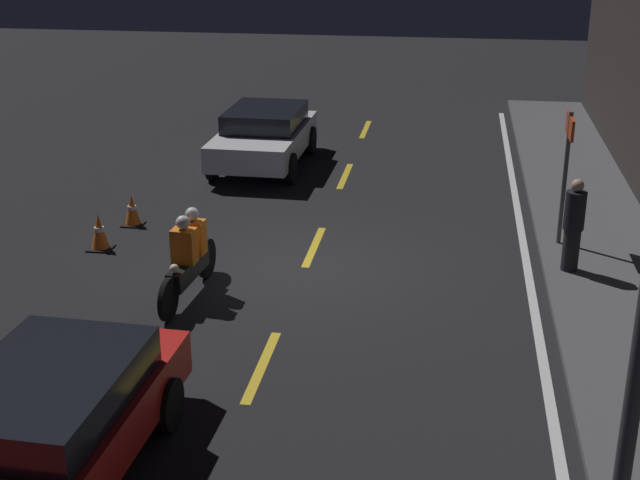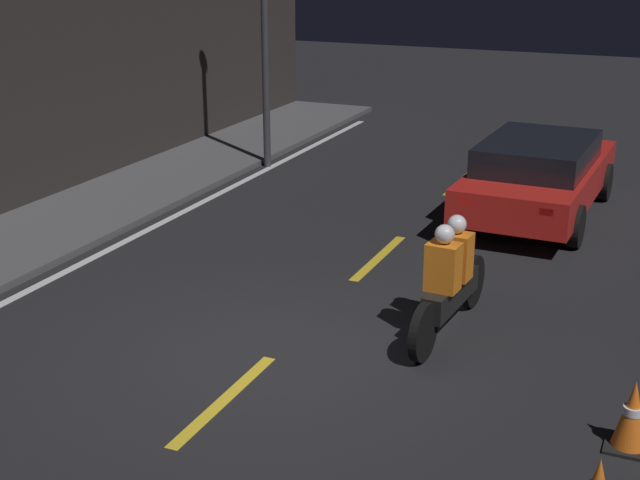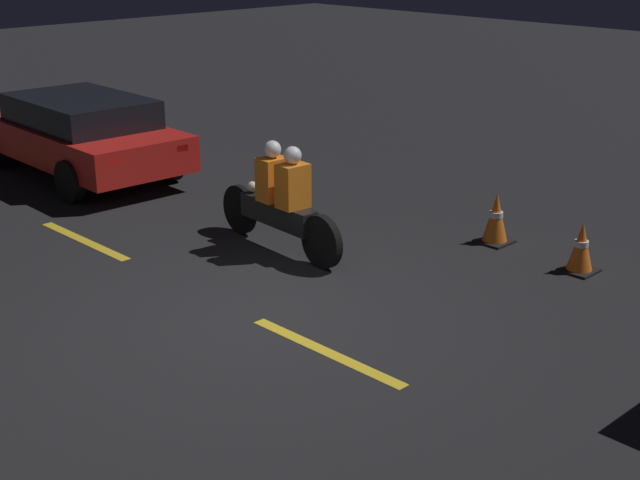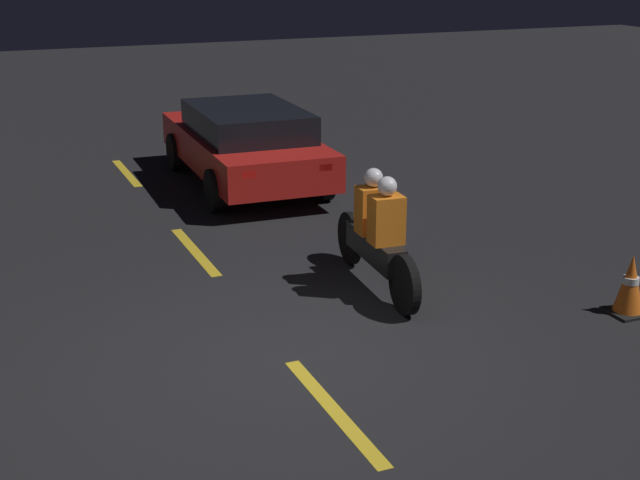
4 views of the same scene
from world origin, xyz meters
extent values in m
plane|color=black|center=(0.00, 0.00, 0.00)|extent=(56.00, 56.00, 0.00)
cube|color=#4C4C4F|center=(0.00, 5.12, 0.05)|extent=(28.00, 2.20, 0.11)
cube|color=gold|center=(-10.00, 0.00, 0.00)|extent=(2.00, 0.14, 0.01)
cube|color=gold|center=(-5.50, 0.00, 0.00)|extent=(2.00, 0.14, 0.01)
cube|color=gold|center=(-1.00, 0.00, 0.00)|extent=(2.00, 0.14, 0.01)
cube|color=gold|center=(3.50, 0.00, 0.00)|extent=(2.00, 0.14, 0.01)
cube|color=silver|center=(0.00, 3.77, 0.00)|extent=(25.20, 0.14, 0.01)
cube|color=silver|center=(-6.00, -1.99, 0.64)|extent=(4.05, 1.90, 0.58)
cube|color=black|center=(-6.20, -1.99, 1.14)|extent=(2.24, 1.69, 0.43)
cube|color=red|center=(-7.97, -1.36, 0.78)|extent=(0.06, 0.20, 0.10)
cube|color=red|center=(-7.99, -2.55, 0.78)|extent=(0.06, 0.20, 0.10)
cylinder|color=black|center=(-4.74, -1.12, 0.35)|extent=(0.70, 0.19, 0.70)
cylinder|color=black|center=(-4.77, -2.91, 0.35)|extent=(0.70, 0.19, 0.70)
cylinder|color=black|center=(-7.23, -1.07, 0.35)|extent=(0.70, 0.19, 0.70)
cylinder|color=black|center=(-7.26, -2.86, 0.35)|extent=(0.70, 0.19, 0.70)
cube|color=red|center=(6.50, -1.68, 0.60)|extent=(4.50, 1.93, 0.55)
cube|color=black|center=(6.28, -1.67, 1.10)|extent=(2.49, 1.68, 0.44)
cube|color=red|center=(4.33, -1.03, 0.74)|extent=(0.07, 0.20, 0.10)
cube|color=red|center=(4.29, -2.19, 0.74)|extent=(0.07, 0.20, 0.10)
cylinder|color=black|center=(5.15, -0.76, 0.32)|extent=(0.66, 0.20, 0.65)
cylinder|color=black|center=(5.10, -2.51, 0.32)|extent=(0.66, 0.20, 0.65)
cylinder|color=black|center=(2.31, -1.67, 0.33)|extent=(0.67, 0.13, 0.66)
cylinder|color=black|center=(0.63, -1.55, 0.33)|extent=(0.67, 0.15, 0.66)
cube|color=black|center=(1.47, -1.61, 0.48)|extent=(1.30, 0.33, 0.30)
sphere|color=#F2EABF|center=(2.01, -1.65, 0.71)|extent=(0.14, 0.14, 0.14)
cube|color=orange|center=(1.57, -1.62, 0.91)|extent=(0.31, 0.38, 0.55)
sphere|color=silver|center=(1.57, -1.62, 1.29)|extent=(0.22, 0.22, 0.22)
cube|color=orange|center=(1.17, -1.59, 0.91)|extent=(0.31, 0.38, 0.55)
sphere|color=silver|center=(1.17, -1.59, 1.29)|extent=(0.22, 0.22, 0.22)
cube|color=black|center=(-1.62, -3.66, 0.01)|extent=(0.40, 0.40, 0.03)
cone|color=orange|center=(-1.62, -3.66, 0.32)|extent=(0.31, 0.31, 0.59)
cylinder|color=white|center=(-1.62, -3.66, 0.35)|extent=(0.17, 0.17, 0.07)
cube|color=black|center=(-0.31, -3.80, 0.01)|extent=(0.42, 0.42, 0.03)
cone|color=orange|center=(-0.31, -3.80, 0.35)|extent=(0.32, 0.32, 0.64)
cylinder|color=white|center=(-0.31, -3.80, 0.38)|extent=(0.18, 0.18, 0.08)
cylinder|color=black|center=(-0.33, 4.43, 0.47)|extent=(0.28, 0.28, 0.72)
cylinder|color=black|center=(-0.33, 4.43, 1.15)|extent=(0.34, 0.34, 0.64)
sphere|color=tan|center=(-0.33, 4.43, 1.58)|extent=(0.21, 0.21, 0.21)
cylinder|color=#4C4C51|center=(-1.60, 4.37, 1.31)|extent=(0.08, 0.08, 2.40)
cube|color=red|center=(-1.60, 4.37, 2.26)|extent=(0.90, 0.05, 0.36)
camera|label=1|loc=(13.89, 2.38, 5.88)|focal=50.00mm
camera|label=2|loc=(-7.87, -4.04, 4.42)|focal=50.00mm
camera|label=3|loc=(-6.52, 5.50, 3.92)|focal=50.00mm
camera|label=4|loc=(-7.23, 2.76, 3.83)|focal=50.00mm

